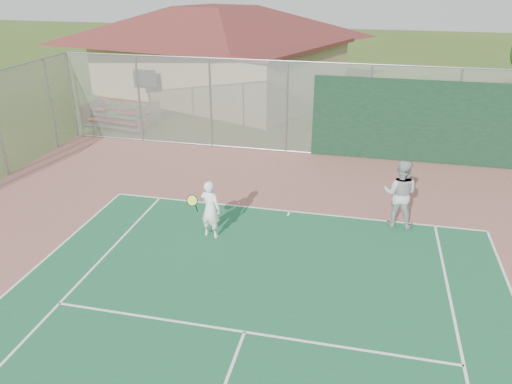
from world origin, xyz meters
TOP-DOWN VIEW (x-y plane):
  - back_fence at (2.11, 16.98)m, footprint 20.08×0.11m
  - clubhouse at (-6.36, 25.50)m, footprint 15.33×12.91m
  - bleachers at (-8.86, 18.76)m, footprint 3.09×2.07m
  - player_white_front at (-1.83, 9.96)m, footprint 0.87×0.68m
  - player_grey_back at (3.05, 11.73)m, footprint 1.04×0.87m

SIDE VIEW (x-z plane):
  - bleachers at x=-8.86m, z-range 0.03..1.11m
  - player_white_front at x=-1.83m, z-range 0.01..1.61m
  - player_grey_back at x=3.05m, z-range 0.00..1.92m
  - back_fence at x=2.11m, z-range -0.09..3.43m
  - clubhouse at x=-6.36m, z-range 0.04..5.67m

